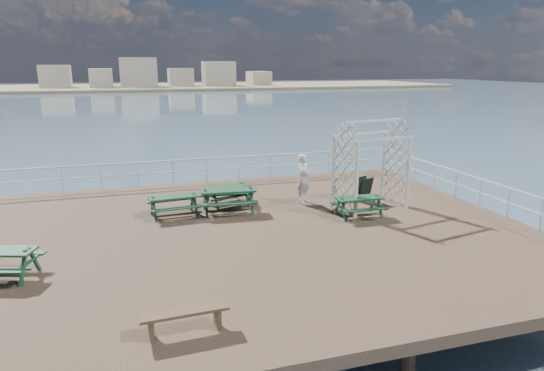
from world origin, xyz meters
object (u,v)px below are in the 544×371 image
at_px(picnic_table_b, 227,191).
at_px(trellis_arbor, 371,170).
at_px(picnic_table_a, 174,201).
at_px(picnic_table_c, 359,203).
at_px(flat_bench_far, 185,316).
at_px(person, 304,179).
at_px(picnic_table_e, 228,196).

bearing_deg(picnic_table_b, trellis_arbor, -41.60).
relative_size(picnic_table_a, trellis_arbor, 0.55).
height_order(picnic_table_a, picnic_table_c, picnic_table_a).
distance_m(flat_bench_far, trellis_arbor, 10.05).
bearing_deg(picnic_table_c, person, 119.59).
xyz_separation_m(picnic_table_b, person, (2.78, -0.73, 0.44)).
bearing_deg(trellis_arbor, person, 134.57).
height_order(picnic_table_a, person, person).
distance_m(picnic_table_b, picnic_table_c, 4.92).
bearing_deg(picnic_table_c, trellis_arbor, 44.99).
bearing_deg(picnic_table_c, picnic_table_b, 144.79).
bearing_deg(picnic_table_e, picnic_table_b, 84.73).
xyz_separation_m(picnic_table_a, flat_bench_far, (-0.61, -7.68, -0.15)).
height_order(picnic_table_c, picnic_table_e, picnic_table_e).
bearing_deg(picnic_table_e, flat_bench_far, -103.06).
distance_m(picnic_table_c, picnic_table_e, 4.57).
xyz_separation_m(flat_bench_far, trellis_arbor, (7.54, 6.55, 1.05)).
distance_m(picnic_table_c, person, 2.53).
bearing_deg(person, picnic_table_b, 125.83).
xyz_separation_m(picnic_table_c, picnic_table_e, (-4.16, 1.88, 0.10)).
relative_size(picnic_table_a, picnic_table_c, 1.09).
xyz_separation_m(flat_bench_far, person, (5.48, 7.90, 0.56)).
xyz_separation_m(picnic_table_b, trellis_arbor, (4.84, -2.07, 0.93)).
bearing_deg(picnic_table_e, picnic_table_a, -177.34).
xyz_separation_m(picnic_table_a, picnic_table_c, (6.06, -1.96, -0.02)).
bearing_deg(picnic_table_a, person, -2.15).
relative_size(picnic_table_a, person, 0.95).
distance_m(picnic_table_a, trellis_arbor, 7.08).
bearing_deg(trellis_arbor, picnic_table_c, -148.29).
xyz_separation_m(picnic_table_c, person, (-1.19, 2.19, 0.43)).
relative_size(picnic_table_c, picnic_table_e, 0.80).
height_order(picnic_table_c, trellis_arbor, trellis_arbor).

